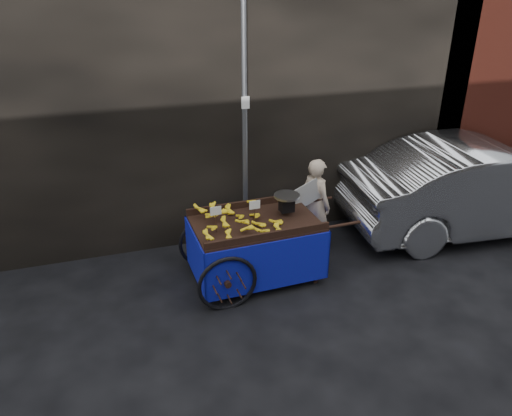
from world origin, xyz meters
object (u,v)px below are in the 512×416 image
object	(u,v)px
banana_cart	(252,228)
vendor	(316,204)
parked_car	(483,186)
plastic_bag	(308,255)

from	to	relation	value
banana_cart	vendor	bearing A→B (deg)	22.99
vendor	parked_car	world-z (taller)	parked_car
banana_cart	vendor	xyz separation A→B (m)	(1.25, 0.58, -0.06)
vendor	parked_car	bearing A→B (deg)	-116.73
banana_cart	plastic_bag	distance (m)	1.19
plastic_bag	parked_car	distance (m)	3.37
banana_cart	parked_car	bearing A→B (deg)	2.30
vendor	parked_car	distance (m)	3.02
banana_cart	parked_car	size ratio (longest dim) A/B	0.52
banana_cart	vendor	distance (m)	1.39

